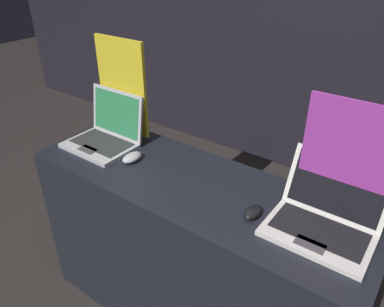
# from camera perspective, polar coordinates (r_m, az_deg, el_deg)

# --- Properties ---
(wall_back) EXTENTS (8.00, 0.05, 2.80)m
(wall_back) POSITION_cam_1_polar(r_m,az_deg,el_deg) (3.16, 21.61, 19.08)
(wall_back) COLOR black
(wall_back) RESTS_ON ground_plane
(display_counter) EXTENTS (1.66, 0.55, 0.92)m
(display_counter) POSITION_cam_1_polar(r_m,az_deg,el_deg) (2.01, 0.21, -15.33)
(display_counter) COLOR black
(display_counter) RESTS_ON ground_plane
(laptop_front) EXTENTS (0.36, 0.30, 0.27)m
(laptop_front) POSITION_cam_1_polar(r_m,az_deg,el_deg) (2.06, -12.94, 3.09)
(laptop_front) COLOR #B7B7BC
(laptop_front) RESTS_ON display_counter
(mouse_front) EXTENTS (0.07, 0.12, 0.04)m
(mouse_front) POSITION_cam_1_polar(r_m,az_deg,el_deg) (1.89, -9.12, -0.59)
(mouse_front) COLOR #B2B2B7
(mouse_front) RESTS_ON display_counter
(promo_stand_front) EXTENTS (0.33, 0.07, 0.54)m
(promo_stand_front) POSITION_cam_1_polar(r_m,az_deg,el_deg) (2.08, -10.51, 9.44)
(promo_stand_front) COLOR black
(promo_stand_front) RESTS_ON display_counter
(laptop_back) EXTENTS (0.39, 0.34, 0.25)m
(laptop_back) POSITION_cam_1_polar(r_m,az_deg,el_deg) (1.52, 19.62, -8.94)
(laptop_back) COLOR silver
(laptop_back) RESTS_ON display_counter
(mouse_back) EXTENTS (0.06, 0.10, 0.04)m
(mouse_back) POSITION_cam_1_polar(r_m,az_deg,el_deg) (1.53, 9.23, -8.81)
(mouse_back) COLOR black
(mouse_back) RESTS_ON display_counter
(promo_stand_back) EXTENTS (0.32, 0.07, 0.49)m
(promo_stand_back) POSITION_cam_1_polar(r_m,az_deg,el_deg) (1.52, 22.09, -1.45)
(promo_stand_back) COLOR black
(promo_stand_back) RESTS_ON display_counter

